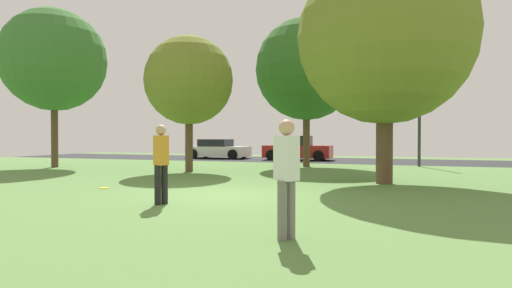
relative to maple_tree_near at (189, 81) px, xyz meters
The scene contains 12 objects.
ground_plane 8.19m from the maple_tree_near, 55.49° to the right, with size 44.00×44.00×0.00m, color #5B8442.
road_strip 11.48m from the maple_tree_near, 67.69° to the left, with size 44.00×6.40×0.01m, color #28282B.
maple_tree_near is the anchor object (origin of this frame).
maple_tree_far 7.33m from the maple_tree_near, behind, with size 4.83×4.83×7.52m.
oak_tree_left 8.16m from the maple_tree_near, 14.22° to the right, with size 5.41×5.41×7.25m.
birch_tree_lone 6.11m from the maple_tree_near, 48.22° to the left, with size 4.98×4.98×7.25m.
person_thrower 8.92m from the maple_tree_near, 65.84° to the right, with size 0.39×0.36×1.72m.
person_catcher 12.26m from the maple_tree_near, 55.23° to the right, with size 0.39×0.36×1.71m.
frisbee_disc 7.00m from the maple_tree_near, 85.50° to the right, with size 0.27×0.27×0.03m, color yellow.
parked_car_white 10.91m from the maple_tree_near, 107.67° to the left, with size 4.03×2.10×1.28m.
parked_car_red 10.53m from the maple_tree_near, 76.88° to the left, with size 4.16×1.96×1.51m.
street_lamp_post 11.24m from the maple_tree_near, 33.96° to the left, with size 0.14×0.14×4.50m, color #2D2D33.
Camera 1 is at (4.20, -9.51, 1.46)m, focal length 29.16 mm.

